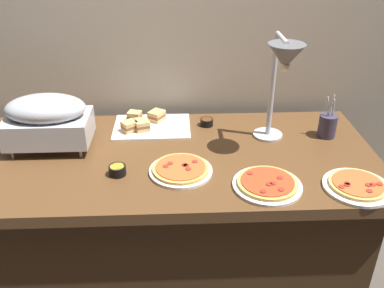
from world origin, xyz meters
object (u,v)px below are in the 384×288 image
Objects in this scene: chafing_dish at (47,119)px; sandwich_platter at (147,124)px; pizza_plate_center at (181,170)px; sauce_cup_near at (117,170)px; pizza_plate_front at (357,186)px; sauce_cup_far at (207,122)px; heat_lamp at (282,67)px; utensil_holder at (327,125)px; pizza_plate_raised_stand at (267,184)px.

sandwich_platter is at bearing 23.66° from chafing_dish.
pizza_plate_center is at bearing -21.82° from chafing_dish.
pizza_plate_front is at bearing -8.48° from sauce_cup_near.
sauce_cup_near is 1.08× the size of sauce_cup_far.
heat_lamp is at bearing 129.38° from pizza_plate_front.
heat_lamp reaches higher than chafing_dish.
heat_lamp is 1.92× the size of pizza_plate_center.
heat_lamp is 0.45m from utensil_holder.
pizza_plate_front and pizza_plate_center have the same top height.
pizza_plate_raised_stand is 4.21× the size of sauce_cup_far.
pizza_plate_center is 4.06× the size of sauce_cup_far.
heat_lamp is 0.80m from sauce_cup_near.
heat_lamp reaches higher than pizza_plate_raised_stand.
pizza_plate_raised_stand is at bearing -21.03° from chafing_dish.
sandwich_platter is 0.30m from sauce_cup_far.
pizza_plate_raised_stand is 3.88× the size of sauce_cup_near.
sauce_cup_near is (-0.94, 0.14, 0.01)m from pizza_plate_front.
pizza_plate_center is 0.36m from pizza_plate_raised_stand.
heat_lamp is 0.56m from pizza_plate_front.
heat_lamp reaches higher than sauce_cup_far.
utensil_holder is at bearing -14.05° from sauce_cup_far.
pizza_plate_front and pizza_plate_raised_stand have the same top height.
chafing_dish reaches higher than pizza_plate_front.
pizza_plate_center is at bearing 167.92° from pizza_plate_front.
pizza_plate_front is at bearing -92.61° from utensil_holder.
sandwich_platter is (0.42, 0.19, -0.13)m from chafing_dish.
pizza_plate_center is 0.97× the size of pizza_plate_raised_stand.
sauce_cup_far is (0.14, 0.43, 0.01)m from pizza_plate_center.
chafing_dish is 0.76m from sauce_cup_far.
pizza_plate_center is at bearing -69.36° from sandwich_platter.
chafing_dish is 1.71× the size of utensil_holder.
chafing_dish is 1.33m from pizza_plate_front.
pizza_plate_front is (1.27, -0.38, -0.13)m from chafing_dish.
chafing_dish is 0.98× the size of sandwich_platter.
sauce_cup_near is (-0.68, -0.18, -0.37)m from heat_lamp.
sandwich_platter is at bearing 76.70° from sauce_cup_near.
pizza_plate_front is 0.70m from pizza_plate_center.
heat_lamp is 0.48m from pizza_plate_raised_stand.
pizza_plate_front is 0.44m from utensil_holder.
pizza_plate_raised_stand is (-0.09, -0.29, -0.38)m from heat_lamp.
chafing_dish reaches higher than pizza_plate_center.
sauce_cup_far is 0.30× the size of utensil_holder.
sauce_cup_near reaches higher than pizza_plate_front.
utensil_holder is at bearing 22.29° from pizza_plate_center.
utensil_holder is at bearing 23.01° from heat_lamp.
pizza_plate_raised_stand is 0.55m from utensil_holder.
chafing_dish is at bearing -177.55° from utensil_holder.
pizza_plate_front is 0.79m from sauce_cup_far.
sandwich_platter reaches higher than pizza_plate_raised_stand.
heat_lamp is at bearing -156.99° from utensil_holder.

